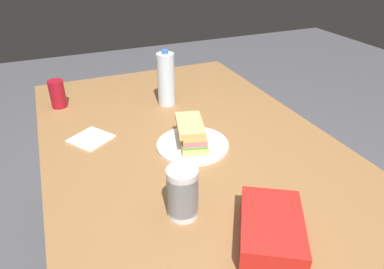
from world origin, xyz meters
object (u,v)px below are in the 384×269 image
Objects in this scene: paper_plate at (192,145)px; sandwich at (191,133)px; soda_can_red at (57,94)px; dining_table at (204,180)px; water_bottle_spare at (166,79)px; chip_bag at (271,229)px; plastic_cup_stack at (183,193)px.

paper_plate is 0.05m from sandwich.
sandwich is 0.67m from soda_can_red.
dining_table is 7.55× the size of water_bottle_spare.
paper_plate is 1.12× the size of chip_bag.
water_bottle_spare is (0.38, -0.04, 0.11)m from paper_plate.
water_bottle_spare is at bearing -5.47° from paper_plate.
dining_table is at bearing -146.86° from soda_can_red.
water_bottle_spare reaches higher than chip_bag.
plastic_cup_stack is at bearing 142.70° from dining_table.
paper_plate is at bearing 1.39° from dining_table.
sandwich is 0.35m from plastic_cup_stack.
soda_can_red is 0.82× the size of plastic_cup_stack.
sandwich is 1.65× the size of soda_can_red.
water_bottle_spare is (0.69, -0.19, 0.04)m from plastic_cup_stack.
sandwich reaches higher than paper_plate.
plastic_cup_stack is at bearing -104.15° from chip_bag.
chip_bag is at bearing -178.74° from dining_table.
water_bottle_spare is (0.37, -0.04, 0.06)m from sandwich.
plastic_cup_stack is (-0.21, 0.16, 0.15)m from dining_table.
water_bottle_spare reaches higher than paper_plate.
paper_plate is 0.40m from water_bottle_spare.
soda_can_red is at bearing 33.14° from dining_table.
plastic_cup_stack reaches higher than dining_table.
paper_plate is at bearing 174.53° from water_bottle_spare.
water_bottle_spare is at bearing -109.11° from soda_can_red.
plastic_cup_stack reaches higher than soda_can_red.
soda_can_red is 0.49× the size of water_bottle_spare.
soda_can_red is at bearing 16.79° from plastic_cup_stack.
sandwich is at bearing 11.24° from paper_plate.
chip_bag is 0.24m from plastic_cup_stack.
soda_can_red reaches higher than chip_bag.
plastic_cup_stack reaches higher than sandwich.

